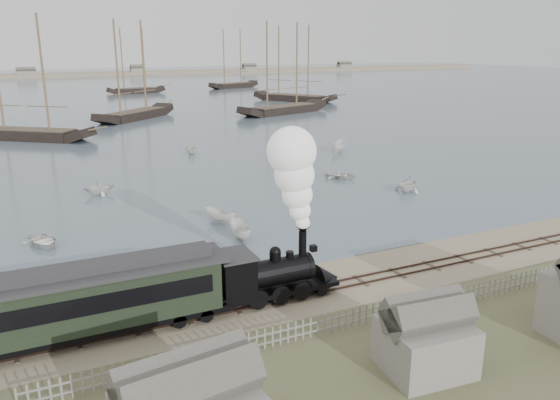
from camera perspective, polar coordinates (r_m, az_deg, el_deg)
name	(u,v)px	position (r m, az deg, el deg)	size (l,w,h in m)	color
ground	(281,283)	(36.75, 0.15, -8.68)	(600.00, 600.00, 0.00)	#9C8F6F
harbor_water	(65,90)	(201.22, -21.57, 10.62)	(600.00, 336.00, 0.06)	#495968
rail_track	(295,295)	(35.11, 1.57, -9.86)	(120.00, 1.80, 0.16)	#33231C
picket_fence_west	(225,359)	(28.87, -5.77, -16.24)	(19.00, 0.10, 1.20)	gray
picket_fence_east	(507,293)	(38.35, 22.67, -8.92)	(15.00, 0.10, 1.20)	gray
shed_mid	(423,369)	(28.87, 14.75, -16.75)	(4.00, 3.50, 3.60)	gray
far_spit	(50,77)	(280.90, -22.88, 11.73)	(500.00, 20.00, 1.80)	tan
locomotive	(291,225)	(33.19, 1.15, -2.63)	(8.29, 3.09, 10.33)	black
passenger_coach	(83,299)	(31.04, -19.87, -9.75)	(15.61, 3.01, 3.79)	black
rowboat_0	(43,241)	(46.84, -23.52, -3.95)	(3.53, 2.52, 0.73)	silver
rowboat_1	(99,187)	(60.23, -18.40, 1.32)	(3.15, 2.72, 1.66)	silver
rowboat_2	(220,216)	(48.64, -6.30, -1.63)	(3.18, 1.20, 1.23)	silver
rowboat_3	(341,175)	(64.50, 6.35, 2.58)	(3.59, 2.56, 0.74)	silver
rowboat_4	(408,184)	(59.88, 13.27, 1.69)	(3.35, 2.89, 1.77)	silver
rowboat_5	(339,146)	(80.60, 6.17, 5.61)	(4.14, 1.56, 1.60)	silver
rowboat_7	(191,148)	(79.66, -9.28, 5.42)	(3.28, 2.83, 1.73)	silver
rowboat_8	(240,231)	(44.32, -4.20, -3.25)	(3.57, 1.34, 1.38)	silver
schooner_2	(22,78)	(98.39, -25.32, 11.49)	(21.96, 5.07, 20.00)	black
schooner_3	(132,70)	(118.54, -15.19, 12.98)	(22.31, 5.15, 20.00)	black
schooner_4	(284,68)	(124.17, 0.40, 13.64)	(24.16, 5.58, 20.00)	black
schooner_5	(295,64)	(150.98, 1.56, 14.07)	(23.84, 5.50, 20.00)	black
schooner_8	(134,61)	(180.13, -15.00, 13.88)	(17.77, 4.10, 20.00)	black
schooner_9	(233,59)	(197.06, -4.91, 14.49)	(19.84, 4.58, 20.00)	black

